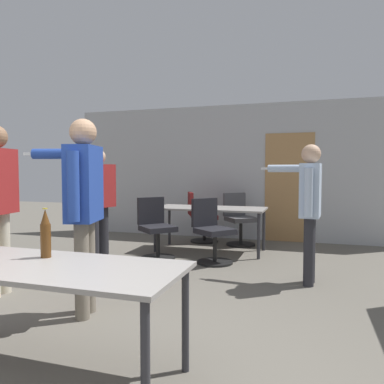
{
  "coord_description": "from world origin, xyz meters",
  "views": [
    {
      "loc": [
        1.48,
        -1.5,
        1.33
      ],
      "look_at": [
        0.22,
        2.48,
        1.1
      ],
      "focal_mm": 35.0,
      "sensor_mm": 36.0,
      "label": 1
    }
  ],
  "objects": [
    {
      "name": "conference_table_near",
      "position": [
        -0.12,
        0.48,
        0.66
      ],
      "size": [
        1.76,
        0.75,
        0.73
      ],
      "color": "gray",
      "rests_on": "ground_plane"
    },
    {
      "name": "office_chair_side_rolled",
      "position": [
        0.12,
        3.75,
        0.44
      ],
      "size": [
        0.69,
        0.68,
        0.93
      ],
      "rotation": [
        0.0,
        0.0,
        4.03
      ],
      "color": "black",
      "rests_on": "ground_plane"
    },
    {
      "name": "office_chair_far_left",
      "position": [
        0.25,
        5.2,
        0.44
      ],
      "size": [
        0.67,
        0.69,
        0.93
      ],
      "rotation": [
        0.0,
        0.0,
        3.81
      ],
      "color": "black",
      "rests_on": "ground_plane"
    },
    {
      "name": "person_right_polo",
      "position": [
        -0.5,
        1.44,
        1.1
      ],
      "size": [
        0.9,
        0.61,
        1.8
      ],
      "rotation": [
        0.0,
        0.0,
        1.82
      ],
      "color": "slate",
      "rests_on": "ground_plane"
    },
    {
      "name": "office_chair_mid_tucked",
      "position": [
        -0.49,
        5.22,
        0.44
      ],
      "size": [
        0.66,
        0.62,
        0.94
      ],
      "rotation": [
        0.0,
        0.0,
        5.14
      ],
      "color": "black",
      "rests_on": "ground_plane"
    },
    {
      "name": "beer_bottle",
      "position": [
        -0.27,
        0.64,
        0.89
      ],
      "size": [
        0.07,
        0.07,
        0.35
      ],
      "color": "#563314",
      "rests_on": "conference_table_near"
    },
    {
      "name": "back_wall",
      "position": [
        0.03,
        5.82,
        1.31
      ],
      "size": [
        6.66,
        0.12,
        2.63
      ],
      "color": "#B2B5B7",
      "rests_on": "ground_plane"
    },
    {
      "name": "person_center_tall",
      "position": [
        1.47,
        3.07,
        1.0
      ],
      "size": [
        0.74,
        0.62,
        1.64
      ],
      "rotation": [
        0.0,
        0.0,
        1.48
      ],
      "color": "#28282D",
      "rests_on": "ground_plane"
    },
    {
      "name": "person_near_casual",
      "position": [
        -1.51,
        3.32,
        0.99
      ],
      "size": [
        0.74,
        0.81,
        1.66
      ],
      "rotation": [
        0.0,
        0.0,
        1.33
      ],
      "color": "#28282D",
      "rests_on": "ground_plane"
    },
    {
      "name": "conference_table_far",
      "position": [
        -0.1,
        4.49,
        0.67
      ],
      "size": [
        1.82,
        0.78,
        0.73
      ],
      "color": "gray",
      "rests_on": "ground_plane"
    },
    {
      "name": "office_chair_far_right",
      "position": [
        -0.77,
        3.76,
        0.43
      ],
      "size": [
        0.69,
        0.68,
        0.92
      ],
      "rotation": [
        0.0,
        0.0,
        3.97
      ],
      "color": "black",
      "rests_on": "ground_plane"
    }
  ]
}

